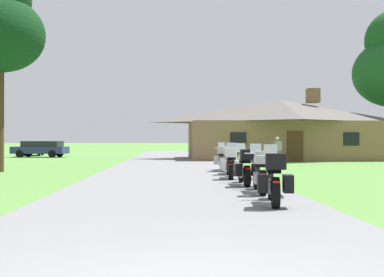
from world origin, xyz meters
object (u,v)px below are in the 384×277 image
(motorcycle_black_fourth_in_row, at_px, (232,163))
(parked_silver_sedan_far_left, at_px, (32,149))
(motorcycle_blue_second_in_row, at_px, (260,172))
(motorcycle_blue_fifth_in_row, at_px, (229,161))
(motorcycle_silver_third_in_row, at_px, (245,168))
(motorcycle_yellow_farthest_in_row, at_px, (222,159))
(parked_navy_suv_far_left, at_px, (41,148))
(bystander_gray_shirt_near_lodge, at_px, (277,150))
(motorcycle_orange_nearest_to_camera, at_px, (274,179))

(motorcycle_black_fourth_in_row, relative_size, parked_silver_sedan_far_left, 0.47)
(motorcycle_blue_second_in_row, bearing_deg, motorcycle_blue_fifth_in_row, 93.46)
(motorcycle_silver_third_in_row, relative_size, motorcycle_yellow_farthest_in_row, 1.00)
(motorcycle_black_fourth_in_row, xyz_separation_m, parked_navy_suv_far_left, (-13.45, 23.86, 0.17))
(motorcycle_black_fourth_in_row, distance_m, motorcycle_yellow_farthest_in_row, 4.32)
(motorcycle_blue_second_in_row, relative_size, motorcycle_black_fourth_in_row, 1.01)
(bystander_gray_shirt_near_lodge, distance_m, parked_silver_sedan_far_left, 27.19)
(motorcycle_silver_third_in_row, xyz_separation_m, motorcycle_blue_fifth_in_row, (0.13, 4.81, 0.00))
(motorcycle_silver_third_in_row, height_order, motorcycle_yellow_farthest_in_row, same)
(parked_navy_suv_far_left, bearing_deg, bystander_gray_shirt_near_lodge, -122.18)
(motorcycle_black_fourth_in_row, height_order, motorcycle_yellow_farthest_in_row, same)
(motorcycle_black_fourth_in_row, height_order, parked_navy_suv_far_left, parked_navy_suv_far_left)
(motorcycle_yellow_farthest_in_row, height_order, parked_silver_sedan_far_left, motorcycle_yellow_farthest_in_row)
(motorcycle_blue_second_in_row, relative_size, motorcycle_blue_fifth_in_row, 1.00)
(motorcycle_silver_third_in_row, relative_size, parked_navy_suv_far_left, 0.43)
(parked_silver_sedan_far_left, bearing_deg, motorcycle_orange_nearest_to_camera, -74.74)
(motorcycle_silver_third_in_row, height_order, motorcycle_blue_fifth_in_row, same)
(motorcycle_blue_fifth_in_row, xyz_separation_m, motorcycle_yellow_farthest_in_row, (-0.08, 2.07, 0.00))
(motorcycle_orange_nearest_to_camera, height_order, parked_silver_sedan_far_left, motorcycle_orange_nearest_to_camera)
(motorcycle_silver_third_in_row, xyz_separation_m, parked_navy_suv_far_left, (-13.52, 26.42, 0.17))
(motorcycle_blue_second_in_row, distance_m, parked_silver_sedan_far_left, 36.53)
(motorcycle_silver_third_in_row, bearing_deg, bystander_gray_shirt_near_lodge, 73.53)
(motorcycle_blue_fifth_in_row, bearing_deg, motorcycle_blue_second_in_row, -81.50)
(motorcycle_orange_nearest_to_camera, relative_size, motorcycle_blue_fifth_in_row, 1.00)
(motorcycle_silver_third_in_row, bearing_deg, motorcycle_blue_fifth_in_row, 89.68)
(motorcycle_blue_second_in_row, bearing_deg, motorcycle_orange_nearest_to_camera, -89.85)
(motorcycle_blue_fifth_in_row, bearing_deg, parked_silver_sedan_far_left, 130.11)
(motorcycle_blue_fifth_in_row, bearing_deg, motorcycle_yellow_farthest_in_row, 101.13)
(motorcycle_orange_nearest_to_camera, distance_m, motorcycle_blue_fifth_in_row, 9.19)
(motorcycle_silver_third_in_row, distance_m, motorcycle_blue_fifth_in_row, 4.81)
(bystander_gray_shirt_near_lodge, bearing_deg, parked_navy_suv_far_left, 126.87)
(motorcycle_blue_second_in_row, bearing_deg, motorcycle_silver_third_in_row, 95.88)
(motorcycle_blue_second_in_row, height_order, motorcycle_silver_third_in_row, same)
(bystander_gray_shirt_near_lodge, bearing_deg, motorcycle_black_fourth_in_row, -125.63)
(motorcycle_silver_third_in_row, distance_m, parked_silver_sedan_far_left, 34.66)
(motorcycle_orange_nearest_to_camera, relative_size, parked_silver_sedan_far_left, 0.47)
(motorcycle_orange_nearest_to_camera, xyz_separation_m, motorcycle_yellow_farthest_in_row, (0.14, 11.26, 0.00))
(motorcycle_silver_third_in_row, relative_size, motorcycle_blue_fifth_in_row, 1.00)
(motorcycle_yellow_farthest_in_row, bearing_deg, motorcycle_silver_third_in_row, -84.86)
(parked_navy_suv_far_left, height_order, parked_silver_sedan_far_left, parked_navy_suv_far_left)
(motorcycle_blue_second_in_row, xyz_separation_m, motorcycle_yellow_farthest_in_row, (-0.02, 8.93, -0.01))
(motorcycle_yellow_farthest_in_row, bearing_deg, motorcycle_orange_nearest_to_camera, -85.13)
(motorcycle_orange_nearest_to_camera, xyz_separation_m, motorcycle_blue_second_in_row, (0.15, 2.33, 0.01))
(motorcycle_orange_nearest_to_camera, relative_size, parked_navy_suv_far_left, 0.43)
(motorcycle_silver_third_in_row, height_order, motorcycle_black_fourth_in_row, same)
(motorcycle_orange_nearest_to_camera, distance_m, motorcycle_blue_second_in_row, 2.33)
(motorcycle_silver_third_in_row, bearing_deg, motorcycle_black_fourth_in_row, 92.74)
(parked_navy_suv_far_left, bearing_deg, motorcycle_blue_second_in_row, -146.73)
(motorcycle_blue_second_in_row, height_order, parked_silver_sedan_far_left, motorcycle_blue_second_in_row)
(motorcycle_blue_second_in_row, xyz_separation_m, parked_navy_suv_far_left, (-13.58, 28.47, 0.16))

